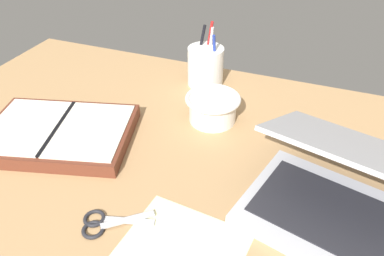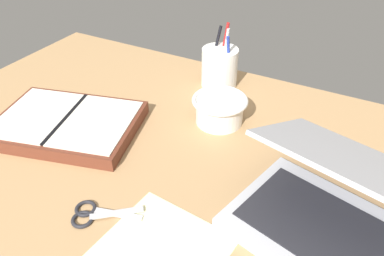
{
  "view_description": "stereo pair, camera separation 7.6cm",
  "coord_description": "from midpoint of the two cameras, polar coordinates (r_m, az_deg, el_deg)",
  "views": [
    {
      "loc": [
        21.25,
        -47.76,
        53.55
      ],
      "look_at": [
        -0.74,
        9.33,
        9.0
      ],
      "focal_mm": 35.0,
      "sensor_mm": 36.0,
      "label": 1
    },
    {
      "loc": [
        28.12,
        -44.61,
        53.55
      ],
      "look_at": [
        -0.74,
        9.33,
        9.0
      ],
      "focal_mm": 35.0,
      "sensor_mm": 36.0,
      "label": 2
    }
  ],
  "objects": [
    {
      "name": "bowl",
      "position": [
        0.88,
        0.72,
        3.1
      ],
      "size": [
        13.09,
        13.09,
        6.45
      ],
      "color": "silver",
      "rests_on": "desk_top"
    },
    {
      "name": "desk_top",
      "position": [
        0.74,
        -5.04,
        -9.22
      ],
      "size": [
        140.0,
        100.0,
        2.0
      ],
      "primitive_type": "cube",
      "color": "tan",
      "rests_on": "ground"
    },
    {
      "name": "scissors",
      "position": [
        0.69,
        -16.72,
        -13.86
      ],
      "size": [
        12.37,
        9.26,
        0.8
      ],
      "rotation": [
        0.0,
        0.0,
        0.49
      ],
      "color": "#B7B7BC",
      "rests_on": "desk_top"
    },
    {
      "name": "pen_cup",
      "position": [
        1.03,
        -0.04,
        9.39
      ],
      "size": [
        9.72,
        9.72,
        16.96
      ],
      "color": "white",
      "rests_on": "desk_top"
    },
    {
      "name": "laptop",
      "position": [
        0.68,
        19.49,
        -9.87
      ],
      "size": [
        37.21,
        34.86,
        16.29
      ],
      "rotation": [
        0.0,
        0.0,
        -0.25
      ],
      "color": "#B7B7BC",
      "rests_on": "desk_top"
    },
    {
      "name": "planner",
      "position": [
        0.9,
        -21.94,
        -0.8
      ],
      "size": [
        36.59,
        30.16,
        3.44
      ],
      "rotation": [
        0.0,
        0.0,
        0.26
      ],
      "color": "brown",
      "rests_on": "desk_top"
    }
  ]
}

